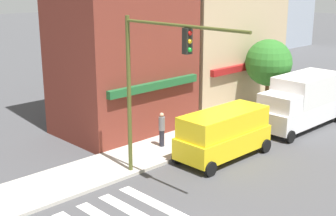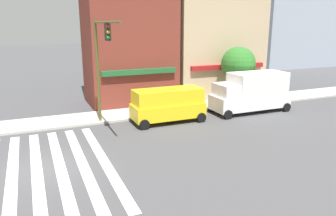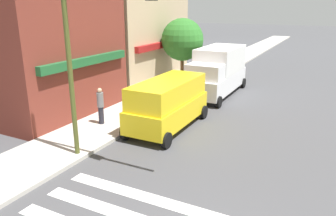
# 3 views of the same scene
# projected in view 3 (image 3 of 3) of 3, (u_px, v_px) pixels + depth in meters

# --- Properties ---
(traffic_signal) EXTENTS (0.32, 6.28, 6.95)m
(traffic_signal) POSITION_uv_depth(u_px,v_px,m) (100.00, 31.00, 10.65)
(traffic_signal) COLOR #474C1E
(traffic_signal) RESTS_ON ground_plane
(van_yellow) EXTENTS (5.00, 2.22, 2.34)m
(van_yellow) POSITION_uv_depth(u_px,v_px,m) (168.00, 102.00, 15.32)
(van_yellow) COLOR yellow
(van_yellow) RESTS_ON ground_plane
(box_truck_white) EXTENTS (6.21, 2.42, 3.04)m
(box_truck_white) POSITION_uv_depth(u_px,v_px,m) (217.00, 71.00, 21.15)
(box_truck_white) COLOR white
(box_truck_white) RESTS_ON ground_plane
(pedestrian_grey_coat) EXTENTS (0.32, 0.32, 1.77)m
(pedestrian_grey_coat) POSITION_uv_depth(u_px,v_px,m) (101.00, 105.00, 15.57)
(pedestrian_grey_coat) COLOR #23232D
(pedestrian_grey_coat) RESTS_ON sidewalk_left
(street_tree) EXTENTS (2.88, 2.88, 4.67)m
(street_tree) POSITION_uv_depth(u_px,v_px,m) (182.00, 40.00, 22.38)
(street_tree) COLOR brown
(street_tree) RESTS_ON sidewalk_left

